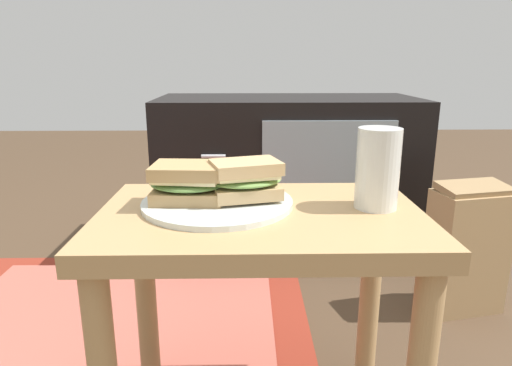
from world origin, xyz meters
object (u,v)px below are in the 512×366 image
(beer_glass, at_px, (378,170))
(paper_bag, at_px, (467,249))
(sandwich_front, at_px, (188,183))
(sandwich_back, at_px, (246,179))
(tv_cabinet, at_px, (287,173))
(plate, at_px, (218,203))

(beer_glass, distance_m, paper_bag, 0.68)
(sandwich_front, xyz_separation_m, beer_glass, (0.33, -0.02, 0.03))
(sandwich_back, height_order, paper_bag, sandwich_back)
(beer_glass, bearing_deg, paper_bag, 46.86)
(tv_cabinet, xyz_separation_m, sandwich_back, (-0.16, -0.92, 0.22))
(plate, xyz_separation_m, sandwich_front, (-0.05, -0.00, 0.04))
(paper_bag, bearing_deg, tv_cabinet, 133.66)
(plate, bearing_deg, beer_glass, -3.42)
(sandwich_back, xyz_separation_m, paper_bag, (0.63, 0.41, -0.32))
(sandwich_front, bearing_deg, paper_bag, 29.50)
(tv_cabinet, bearing_deg, sandwich_front, -105.70)
(tv_cabinet, bearing_deg, sandwich_back, -99.66)
(plate, relative_size, sandwich_front, 1.95)
(tv_cabinet, xyz_separation_m, plate, (-0.21, -0.92, 0.17))
(sandwich_back, bearing_deg, tv_cabinet, 80.34)
(paper_bag, bearing_deg, plate, -148.73)
(sandwich_front, xyz_separation_m, sandwich_back, (0.10, 0.00, 0.01))
(sandwich_back, bearing_deg, beer_glass, -4.28)
(beer_glass, height_order, paper_bag, beer_glass)
(beer_glass, bearing_deg, sandwich_back, 175.72)
(plate, bearing_deg, sandwich_back, 0.43)
(sandwich_front, distance_m, beer_glass, 0.33)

